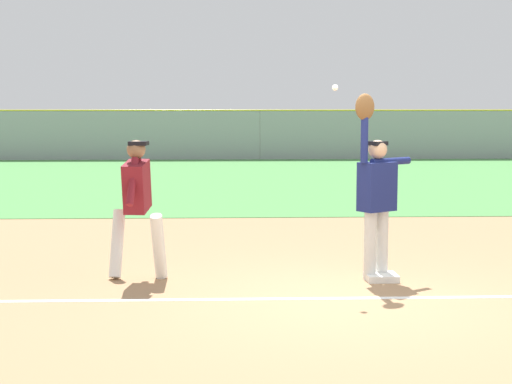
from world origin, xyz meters
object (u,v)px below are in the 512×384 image
at_px(parked_car_silver, 28,139).
at_px(parked_car_blue, 453,138).
at_px(baseball, 335,88).
at_px(first_base, 381,277).
at_px(runner, 137,199).
at_px(parked_car_red, 345,138).
at_px(parked_car_white, 147,138).
at_px(parked_car_tan, 239,138).
at_px(fielder, 376,189).

xyz_separation_m(parked_car_silver, parked_car_blue, (18.49, -0.27, 0.00)).
bearing_deg(baseball, first_base, 15.81).
height_order(runner, parked_car_blue, runner).
bearing_deg(parked_car_silver, parked_car_blue, -6.22).
relative_size(first_base, parked_car_red, 0.08).
distance_m(first_base, baseball, 2.39).
bearing_deg(parked_car_silver, parked_car_white, -4.83).
relative_size(parked_car_silver, parked_car_white, 1.00).
height_order(parked_car_red, parked_car_blue, same).
height_order(first_base, parked_car_blue, parked_car_blue).
bearing_deg(parked_car_tan, first_base, -90.90).
distance_m(parked_car_silver, parked_car_white, 5.13).
xyz_separation_m(baseball, parked_car_tan, (-0.72, 25.23, -1.67)).
distance_m(first_base, fielder, 1.08).
height_order(fielder, runner, fielder).
relative_size(runner, parked_car_silver, 0.38).
height_order(first_base, parked_car_tan, parked_car_tan).
distance_m(first_base, parked_car_tan, 25.10).
bearing_deg(parked_car_white, first_base, -72.70).
relative_size(parked_car_tan, parked_car_red, 0.99).
bearing_deg(parked_car_tan, parked_car_red, -6.53).
relative_size(first_base, parked_car_white, 0.08).
height_order(fielder, parked_car_red, fielder).
bearing_deg(first_base, parked_car_red, 82.52).
bearing_deg(runner, parked_car_red, 82.66).
distance_m(fielder, parked_car_red, 25.00).
distance_m(parked_car_white, parked_car_red, 8.60).
distance_m(parked_car_white, parked_car_blue, 13.37).
height_order(parked_car_tan, parked_car_blue, same).
distance_m(runner, parked_car_blue, 27.06).
bearing_deg(parked_car_blue, parked_car_silver, 176.52).
bearing_deg(parked_car_blue, runner, -116.68).
relative_size(runner, parked_car_white, 0.38).
relative_size(parked_car_white, parked_car_blue, 1.02).
distance_m(parked_car_silver, parked_car_blue, 18.49).
xyz_separation_m(runner, parked_car_white, (-2.34, 25.03, -0.32)).
bearing_deg(parked_car_blue, fielder, -110.70).
height_order(parked_car_white, parked_car_tan, same).
relative_size(parked_car_red, parked_car_blue, 1.02).
distance_m(parked_car_silver, parked_car_red, 13.73).
bearing_deg(baseball, parked_car_blue, 70.97).
bearing_deg(baseball, parked_car_white, 100.51).
xyz_separation_m(runner, parked_car_silver, (-7.47, 24.98, -0.32)).
relative_size(first_base, baseball, 5.14).
bearing_deg(parked_car_tan, baseball, -92.33).
bearing_deg(parked_car_red, first_base, -91.95).
bearing_deg(baseball, parked_car_red, 81.18).
bearing_deg(first_base, parked_car_blue, 72.13).
distance_m(baseball, parked_car_red, 25.38).
bearing_deg(first_base, parked_car_white, 101.94).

